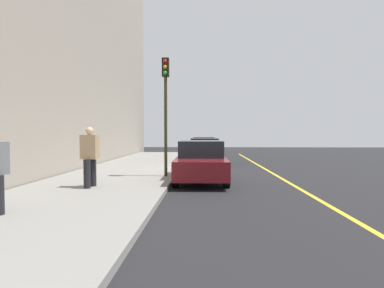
# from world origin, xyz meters

# --- Properties ---
(ground_plane) EXTENTS (56.00, 56.00, 0.00)m
(ground_plane) POSITION_xyz_m (0.00, 0.00, 0.00)
(ground_plane) COLOR black
(sidewalk) EXTENTS (28.00, 4.60, 0.15)m
(sidewalk) POSITION_xyz_m (0.00, -3.30, 0.07)
(sidewalk) COLOR gray
(sidewalk) RESTS_ON ground
(building_facade) EXTENTS (32.00, 0.80, 15.00)m
(building_facade) POSITION_xyz_m (0.00, -6.05, 7.50)
(building_facade) COLOR #9E9384
(building_facade) RESTS_ON ground
(lane_stripe_centre) EXTENTS (28.00, 0.14, 0.01)m
(lane_stripe_centre) POSITION_xyz_m (0.00, 3.20, 0.00)
(lane_stripe_centre) COLOR gold
(lane_stripe_centre) RESTS_ON ground
(parked_car_silver) EXTENTS (4.52, 2.02, 1.51)m
(parked_car_silver) POSITION_xyz_m (-11.06, 0.07, 0.76)
(parked_car_silver) COLOR black
(parked_car_silver) RESTS_ON ground
(parked_car_green) EXTENTS (4.62, 1.90, 1.51)m
(parked_car_green) POSITION_xyz_m (-5.13, 0.16, 0.76)
(parked_car_green) COLOR black
(parked_car_green) RESTS_ON ground
(parked_car_maroon) EXTENTS (4.50, 1.94, 1.51)m
(parked_car_maroon) POSITION_xyz_m (1.80, -0.00, 0.76)
(parked_car_maroon) COLOR black
(parked_car_maroon) RESTS_ON ground
(pedestrian_tan_coat) EXTENTS (0.60, 0.52, 1.83)m
(pedestrian_tan_coat) POSITION_xyz_m (4.21, -3.34, 1.13)
(pedestrian_tan_coat) COLOR black
(pedestrian_tan_coat) RESTS_ON sidewalk
(traffic_light_pole) EXTENTS (0.35, 0.26, 4.51)m
(traffic_light_pole) POSITION_xyz_m (1.61, -1.35, 3.19)
(traffic_light_pole) COLOR #2D2D19
(traffic_light_pole) RESTS_ON sidewalk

